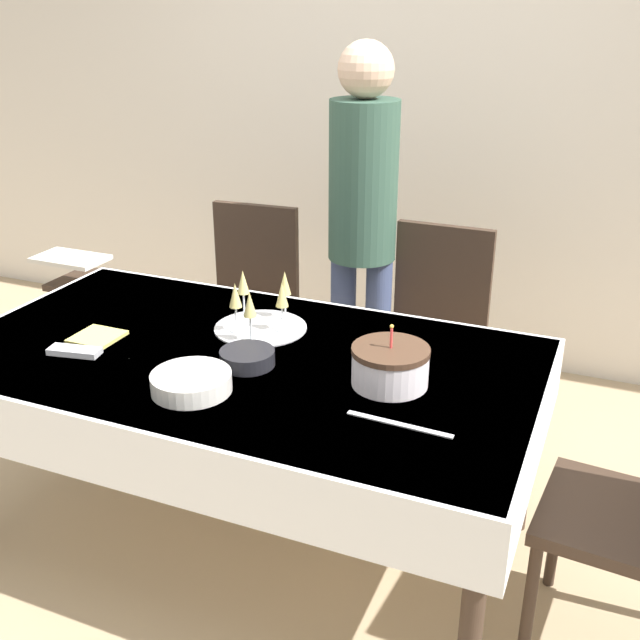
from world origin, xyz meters
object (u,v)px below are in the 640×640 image
object	(u,v)px
champagne_tray	(260,308)
high_chair	(87,297)
birthday_cake	(390,366)
plate_stack_dessert	(247,358)
dining_chair_far_left	(248,305)
plate_stack_main	(191,382)
person_standing	(363,211)
dining_chair_far_right	(433,335)

from	to	relation	value
champagne_tray	high_chair	world-z (taller)	champagne_tray
birthday_cake	plate_stack_dessert	xyz separation A→B (m)	(-0.45, -0.05, -0.04)
dining_chair_far_left	plate_stack_dessert	size ratio (longest dim) A/B	5.62
dining_chair_far_left	plate_stack_main	size ratio (longest dim) A/B	4.12
dining_chair_far_left	plate_stack_dessert	xyz separation A→B (m)	(0.49, -0.91, 0.23)
plate_stack_dessert	high_chair	distance (m)	1.58
plate_stack_dessert	person_standing	distance (m)	1.00
dining_chair_far_left	high_chair	distance (m)	0.84
champagne_tray	plate_stack_dessert	distance (m)	0.29
person_standing	high_chair	xyz separation A→B (m)	(-1.35, -0.15, -0.53)
plate_stack_main	plate_stack_dessert	bearing A→B (deg)	72.05
champagne_tray	birthday_cake	bearing A→B (deg)	-22.04
champagne_tray	person_standing	distance (m)	0.73
plate_stack_main	person_standing	bearing A→B (deg)	85.32
plate_stack_main	dining_chair_far_left	bearing A→B (deg)	110.50
plate_stack_dessert	person_standing	xyz separation A→B (m)	(0.03, 0.97, 0.24)
plate_stack_dessert	champagne_tray	bearing A→B (deg)	108.92
dining_chair_far_left	champagne_tray	bearing A→B (deg)	-58.17
champagne_tray	person_standing	bearing A→B (deg)	80.31
dining_chair_far_left	birthday_cake	xyz separation A→B (m)	(0.94, -0.86, 0.27)
dining_chair_far_left	champagne_tray	size ratio (longest dim) A/B	3.02
dining_chair_far_left	plate_stack_dessert	distance (m)	1.06
plate_stack_main	high_chair	bearing A→B (deg)	140.44
dining_chair_far_left	champagne_tray	world-z (taller)	dining_chair_far_left
dining_chair_far_left	plate_stack_main	xyz separation A→B (m)	(0.42, -1.12, 0.24)
plate_stack_dessert	high_chair	xyz separation A→B (m)	(-1.32, 0.82, -0.29)
dining_chair_far_right	plate_stack_dessert	bearing A→B (deg)	-111.86
high_chair	dining_chair_far_left	bearing A→B (deg)	6.17
person_standing	champagne_tray	bearing A→B (deg)	-99.69
dining_chair_far_right	plate_stack_main	size ratio (longest dim) A/B	4.12
champagne_tray	high_chair	xyz separation A→B (m)	(-1.23, 0.55, -0.34)
plate_stack_main	person_standing	distance (m)	1.21
dining_chair_far_left	high_chair	xyz separation A→B (m)	(-0.83, -0.09, -0.06)
dining_chair_far_left	dining_chair_far_right	size ratio (longest dim) A/B	1.00
dining_chair_far_right	champagne_tray	bearing A→B (deg)	-125.52
birthday_cake	high_chair	world-z (taller)	birthday_cake
dining_chair_far_left	person_standing	size ratio (longest dim) A/B	0.58
dining_chair_far_right	high_chair	xyz separation A→B (m)	(-1.69, -0.09, -0.06)
birthday_cake	plate_stack_main	bearing A→B (deg)	-153.04
plate_stack_main	birthday_cake	bearing A→B (deg)	26.96
birthday_cake	person_standing	size ratio (longest dim) A/B	0.14
dining_chair_far_left	person_standing	distance (m)	0.70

